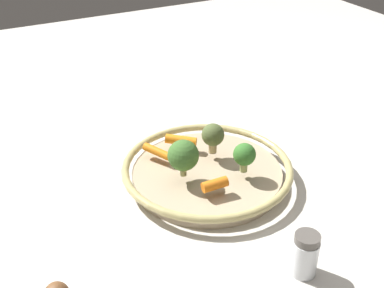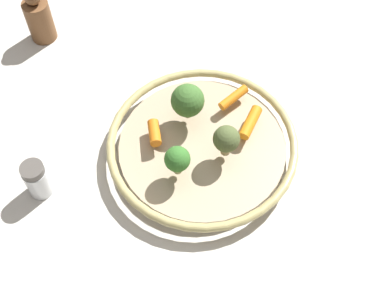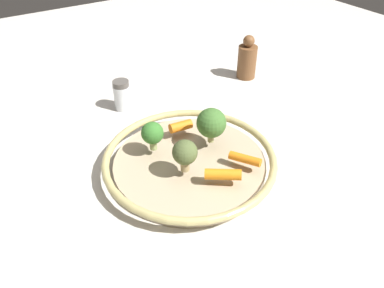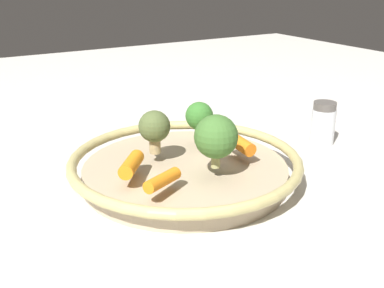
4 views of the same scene
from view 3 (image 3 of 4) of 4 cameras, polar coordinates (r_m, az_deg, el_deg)
The scene contains 10 objects.
ground_plane at distance 0.74m, azimuth -0.37°, elevation -4.12°, with size 2.37×2.37×0.00m, color beige.
serving_bowl at distance 0.72m, azimuth -0.38°, elevation -2.82°, with size 0.34×0.34×0.04m.
baby_carrot_near_rim at distance 0.65m, azimuth 4.84°, elevation -4.72°, with size 0.02×0.02×0.06m, color orange.
baby_carrot_left at distance 0.69m, azimuth 8.21°, elevation -2.30°, with size 0.02×0.02×0.06m, color orange.
baby_carrot_center at distance 0.77m, azimuth -1.77°, elevation 2.79°, with size 0.02×0.02×0.05m, color orange.
broccoli_floret_large at distance 0.72m, azimuth 3.02°, elevation 3.25°, with size 0.06×0.06×0.07m.
broccoli_floret_edge at distance 0.71m, azimuth -6.16°, elevation 1.63°, with size 0.04×0.04×0.06m.
broccoli_floret_small at distance 0.65m, azimuth -1.12°, elevation -1.41°, with size 0.05×0.05×0.06m.
salt_shaker at distance 0.92m, azimuth -10.78°, elevation 7.43°, with size 0.04×0.04×0.08m.
pepper_mill at distance 1.07m, azimuth 8.54°, elevation 12.79°, with size 0.05×0.05×0.12m.
Camera 3 is at (0.30, 0.47, 0.48)m, focal length 34.37 mm.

